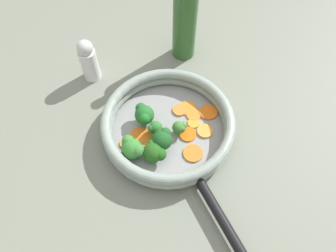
% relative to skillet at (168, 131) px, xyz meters
% --- Properties ---
extents(ground_plane, '(4.00, 4.00, 0.00)m').
position_rel_skillet_xyz_m(ground_plane, '(0.00, 0.00, -0.01)').
color(ground_plane, gray).
extents(skillet, '(0.27, 0.27, 0.01)m').
position_rel_skillet_xyz_m(skillet, '(0.00, 0.00, 0.00)').
color(skillet, '#939699').
rests_on(skillet, ground_plane).
extents(skillet_rim_wall, '(0.30, 0.30, 0.05)m').
position_rel_skillet_xyz_m(skillet_rim_wall, '(0.00, 0.00, 0.03)').
color(skillet_rim_wall, '#8D9E95').
rests_on(skillet_rim_wall, skillet).
extents(skillet_handle, '(0.20, 0.04, 0.02)m').
position_rel_skillet_xyz_m(skillet_handle, '(-0.24, -0.02, 0.02)').
color(skillet_handle, black).
rests_on(skillet_handle, skillet).
extents(skillet_rivet_left, '(0.01, 0.01, 0.01)m').
position_rel_skillet_xyz_m(skillet_rivet_left, '(-0.13, 0.03, 0.01)').
color(skillet_rivet_left, '#969594').
rests_on(skillet_rivet_left, skillet).
extents(skillet_rivet_right, '(0.01, 0.01, 0.01)m').
position_rel_skillet_xyz_m(skillet_rivet_right, '(-0.12, -0.05, 0.01)').
color(skillet_rivet_right, '#949695').
rests_on(skillet_rivet_right, skillet).
extents(carrot_slice_0, '(0.03, 0.03, 0.00)m').
position_rel_skillet_xyz_m(carrot_slice_0, '(-0.01, -0.06, 0.01)').
color(carrot_slice_0, '#F89C30').
rests_on(carrot_slice_0, skillet).
extents(carrot_slice_1, '(0.05, 0.05, 0.00)m').
position_rel_skillet_xyz_m(carrot_slice_1, '(-0.08, -0.03, 0.01)').
color(carrot_slice_1, orange).
rests_on(carrot_slice_1, skillet).
extents(carrot_slice_2, '(0.06, 0.06, 0.01)m').
position_rel_skillet_xyz_m(carrot_slice_2, '(0.01, -0.11, 0.01)').
color(carrot_slice_2, orange).
rests_on(carrot_slice_2, skillet).
extents(carrot_slice_3, '(0.05, 0.05, 0.01)m').
position_rel_skillet_xyz_m(carrot_slice_3, '(0.01, 0.07, 0.01)').
color(carrot_slice_3, orange).
rests_on(carrot_slice_3, skillet).
extents(carrot_slice_4, '(0.04, 0.04, 0.00)m').
position_rel_skillet_xyz_m(carrot_slice_4, '(-0.03, -0.04, 0.01)').
color(carrot_slice_4, orange).
rests_on(carrot_slice_4, skillet).
extents(carrot_slice_5, '(0.05, 0.05, 0.00)m').
position_rel_skillet_xyz_m(carrot_slice_5, '(0.04, -0.06, 0.01)').
color(carrot_slice_5, orange).
rests_on(carrot_slice_5, skillet).
extents(carrot_slice_6, '(0.05, 0.05, 0.00)m').
position_rel_skillet_xyz_m(carrot_slice_6, '(0.04, -0.04, 0.01)').
color(carrot_slice_6, orange).
rests_on(carrot_slice_6, skillet).
extents(carrot_slice_7, '(0.06, 0.06, 0.00)m').
position_rel_skillet_xyz_m(carrot_slice_7, '(-0.01, 0.06, 0.01)').
color(carrot_slice_7, orange).
rests_on(carrot_slice_7, skillet).
extents(carrot_slice_8, '(0.04, 0.04, 0.01)m').
position_rel_skillet_xyz_m(carrot_slice_8, '(-0.04, -0.08, 0.01)').
color(carrot_slice_8, '#F99D3D').
rests_on(carrot_slice_8, skillet).
extents(carrot_slice_9, '(0.04, 0.04, 0.00)m').
position_rel_skillet_xyz_m(carrot_slice_9, '(0.01, -0.07, 0.01)').
color(carrot_slice_9, orange).
rests_on(carrot_slice_9, skillet).
extents(carrot_slice_10, '(0.03, 0.03, 0.00)m').
position_rel_skillet_xyz_m(carrot_slice_10, '(0.00, 0.10, 0.01)').
color(carrot_slice_10, orange).
rests_on(carrot_slice_10, skillet).
extents(broccoli_floret_0, '(0.03, 0.03, 0.04)m').
position_rel_skillet_xyz_m(broccoli_floret_0, '(0.00, 0.03, 0.03)').
color(broccoli_floret_0, '#87B466').
rests_on(broccoli_floret_0, skillet).
extents(broccoli_floret_1, '(0.05, 0.05, 0.05)m').
position_rel_skillet_xyz_m(broccoli_floret_1, '(-0.06, 0.05, 0.03)').
color(broccoli_floret_1, '#6CA652').
rests_on(broccoli_floret_1, skillet).
extents(broccoli_floret_2, '(0.06, 0.04, 0.05)m').
position_rel_skillet_xyz_m(broccoli_floret_2, '(0.04, 0.04, 0.04)').
color(broccoli_floret_2, '#649652').
rests_on(broccoli_floret_2, skillet).
extents(broccoli_floret_3, '(0.03, 0.03, 0.04)m').
position_rel_skillet_xyz_m(broccoli_floret_3, '(-0.02, -0.02, 0.03)').
color(broccoli_floret_3, '#6FA159').
rests_on(broccoli_floret_3, skillet).
extents(broccoli_floret_4, '(0.05, 0.05, 0.05)m').
position_rel_skillet_xyz_m(broccoli_floret_4, '(-0.03, 0.09, 0.04)').
color(broccoli_floret_4, '#71A655').
rests_on(broccoli_floret_4, skillet).
extents(broccoli_floret_5, '(0.05, 0.05, 0.05)m').
position_rel_skillet_xyz_m(broccoli_floret_5, '(-0.04, 0.03, 0.04)').
color(broccoli_floret_5, '#7CAD6C').
rests_on(broccoli_floret_5, skillet).
extents(salt_shaker, '(0.04, 0.04, 0.12)m').
position_rel_skillet_xyz_m(salt_shaker, '(0.23, 0.12, 0.05)').
color(salt_shaker, white).
rests_on(salt_shaker, ground_plane).
extents(oil_bottle, '(0.06, 0.06, 0.26)m').
position_rel_skillet_xyz_m(oil_bottle, '(0.22, -0.13, 0.10)').
color(oil_bottle, '#2D5B28').
rests_on(oil_bottle, ground_plane).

